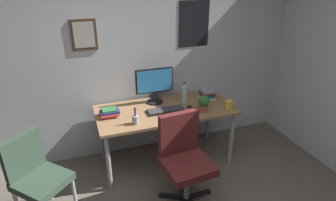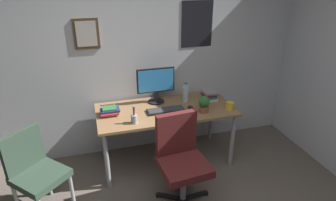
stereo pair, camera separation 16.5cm
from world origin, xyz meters
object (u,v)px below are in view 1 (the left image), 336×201
Objects in this scene: coffee_mug_near at (229,104)px; potted_plant at (204,103)px; side_chair at (36,174)px; monitor at (154,84)px; water_bottle at (184,93)px; book_stack_right at (109,113)px; office_chair at (184,155)px; keyboard at (165,110)px; pen_cup at (135,119)px; book_stack_left at (208,94)px; computer_mouse at (190,107)px.

coffee_mug_near is 0.33m from potted_plant.
side_chair is 1.59m from monitor.
book_stack_right is at bearing -174.49° from water_bottle.
potted_plant is (0.11, -0.32, -0.00)m from water_bottle.
keyboard is at bearing 88.75° from office_chair.
coffee_mug_near is at bearing 31.36° from office_chair.
keyboard is at bearing 15.85° from side_chair.
potted_plant reaches higher than keyboard.
monitor is (-0.03, 0.90, 0.44)m from office_chair.
pen_cup reaches higher than coffee_mug_near.
pen_cup is at bearing -127.52° from monitor.
side_chair is at bearing -147.44° from book_stack_right.
monitor reaches higher than book_stack_right.
coffee_mug_near is 1.13m from pen_cup.
side_chair reaches higher than book_stack_left.
water_bottle reaches higher than potted_plant.
keyboard is (1.40, 0.40, 0.24)m from side_chair.
pen_cup is at bearing -167.79° from computer_mouse.
keyboard is 2.21× the size of book_stack_left.
potted_plant is at bearing 8.17° from side_chair.
office_chair is 4.36× the size of book_stack_right.
monitor is at bearing 17.64° from book_stack_right.
water_bottle reaches higher than side_chair.
side_chair is 1.07m from pen_cup.
book_stack_right is (-0.61, 0.71, 0.24)m from office_chair.
coffee_mug_near is at bearing -11.81° from keyboard.
book_stack_right is at bearing -162.36° from monitor.
book_stack_left is at bearing -9.11° from water_bottle.
water_bottle is 0.34m from potted_plant.
keyboard is 2.15× the size of pen_cup.
book_stack_right is (-0.58, -0.19, -0.20)m from monitor.
book_stack_right is at bearing 172.45° from computer_mouse.
monitor is at bearing 26.59° from side_chair.
monitor reaches higher than computer_mouse.
side_chair is 2.17m from coffee_mug_near.
book_stack_left is 0.89× the size of book_stack_right.
coffee_mug_near is 0.64× the size of potted_plant.
office_chair is at bearing -148.64° from coffee_mug_near.
side_chair is 1.90× the size of monitor.
office_chair is 4.87× the size of potted_plant.
water_bottle reaches higher than book_stack_left.
book_stack_right is (-1.04, 0.23, -0.06)m from potted_plant.
keyboard is at bearing -81.63° from monitor.
monitor is 0.64m from potted_plant.
coffee_mug_near is 0.64× the size of book_stack_left.
book_stack_left is at bearing -12.51° from monitor.
office_chair reaches higher than potted_plant.
potted_plant is (0.12, -0.11, 0.09)m from computer_mouse.
monitor is 1.82× the size of water_bottle.
coffee_mug_near is (0.43, -0.34, -0.06)m from water_bottle.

